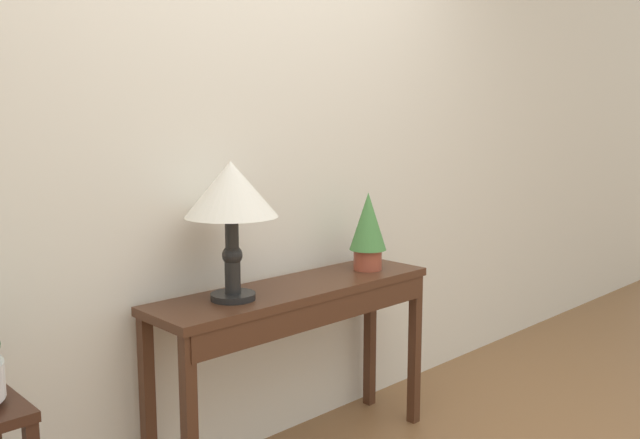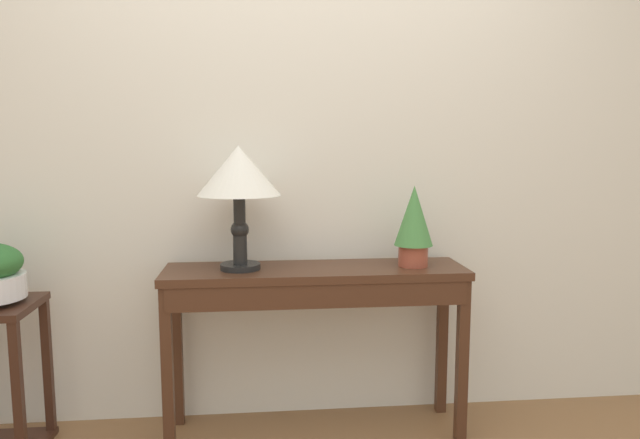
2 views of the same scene
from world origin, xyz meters
TOP-DOWN VIEW (x-y plane):
  - back_wall_with_art at (0.00, 1.39)m, footprint 9.00×0.10m
  - console_table at (0.08, 1.11)m, footprint 1.30×0.35m
  - table_lamp at (-0.24, 1.13)m, footprint 0.35×0.35m
  - potted_plant_on_console at (0.51, 1.12)m, footprint 0.17×0.17m

SIDE VIEW (x-z plane):
  - console_table at x=0.08m, z-range 0.26..1.02m
  - potted_plant_on_console at x=0.51m, z-range 0.77..1.12m
  - table_lamp at x=-0.24m, z-range 0.89..1.41m
  - back_wall_with_art at x=0.00m, z-range 0.00..2.80m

